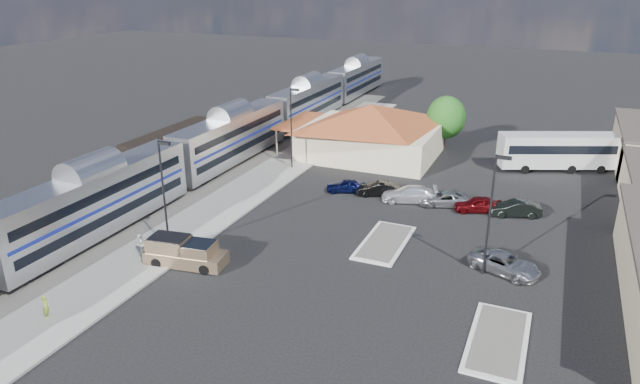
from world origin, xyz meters
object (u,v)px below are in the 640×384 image
at_px(station_depot, 371,130).
at_px(pickup_truck, 186,253).
at_px(suv, 505,263).
at_px(coach_bus, 558,150).

xyz_separation_m(station_depot, pickup_truck, (-3.94, -31.25, -2.15)).
bearing_deg(suv, station_depot, 59.05).
xyz_separation_m(pickup_truck, coach_bus, (24.44, 34.25, 1.34)).
relative_size(pickup_truck, coach_bus, 0.49).
height_order(pickup_truck, coach_bus, coach_bus).
height_order(station_depot, coach_bus, station_depot).
xyz_separation_m(suv, coach_bus, (2.57, 26.17, 1.61)).
bearing_deg(suv, coach_bus, 15.71).
xyz_separation_m(station_depot, suv, (17.93, -23.17, -2.42)).
distance_m(pickup_truck, coach_bus, 42.09).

